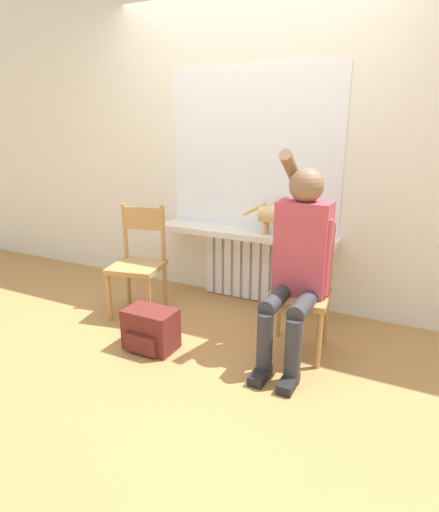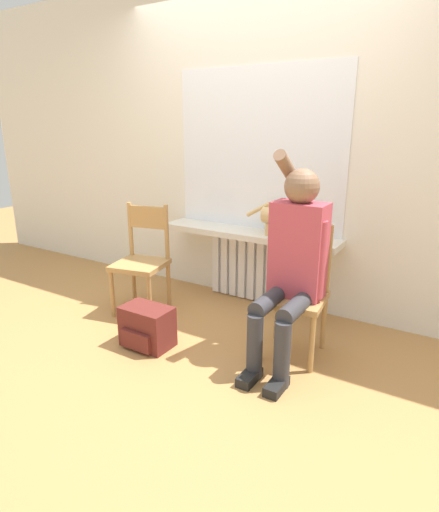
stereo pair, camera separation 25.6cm
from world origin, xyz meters
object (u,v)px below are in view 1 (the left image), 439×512
at_px(chair_right, 301,288).
at_px(cat, 281,216).
at_px(chair_left, 139,261).
at_px(backpack, 151,330).
at_px(person, 299,257).

distance_m(chair_right, cat, 0.74).
distance_m(chair_left, chair_right, 1.35).
relative_size(chair_left, backpack, 2.50).
xyz_separation_m(cat, backpack, (-0.57, -1.02, -0.67)).
relative_size(chair_left, cat, 1.60).
height_order(cat, backpack, cat).
bearing_deg(chair_left, chair_right, -12.16).
xyz_separation_m(person, cat, (-0.35, 0.65, 0.11)).
distance_m(chair_right, person, 0.27).
relative_size(person, backpack, 3.85).
relative_size(chair_left, chair_right, 1.00).
bearing_deg(chair_left, person, -16.35).
height_order(chair_right, backpack, chair_right).
bearing_deg(cat, chair_left, -151.39).
xyz_separation_m(chair_left, backpack, (0.44, -0.47, -0.30)).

